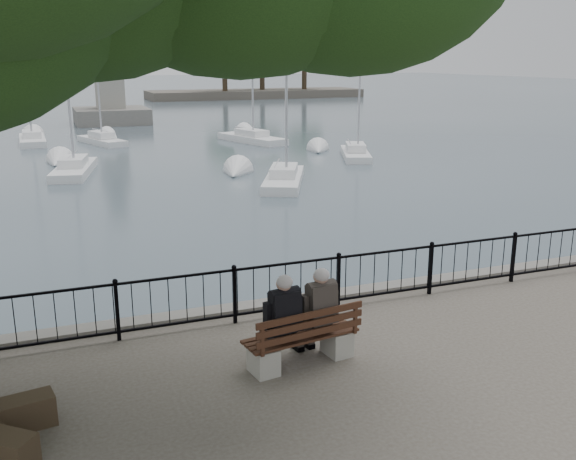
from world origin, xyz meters
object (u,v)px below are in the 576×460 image
bench (303,344)px  lion_monument (110,97)px  person_right (316,316)px  person_left (280,324)px

bench → lion_monument: bearing=87.1°
person_right → lion_monument: (2.22, 49.18, 0.55)m
person_left → person_right: bearing=8.3°
person_right → lion_monument: bearing=87.4°
lion_monument → person_left: bearing=-93.3°
lion_monument → bench: bearing=-92.9°
bench → lion_monument: 49.39m
bench → lion_monument: size_ratio=0.21×
bench → person_left: size_ratio=1.23×
bench → lion_monument: lion_monument is taller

